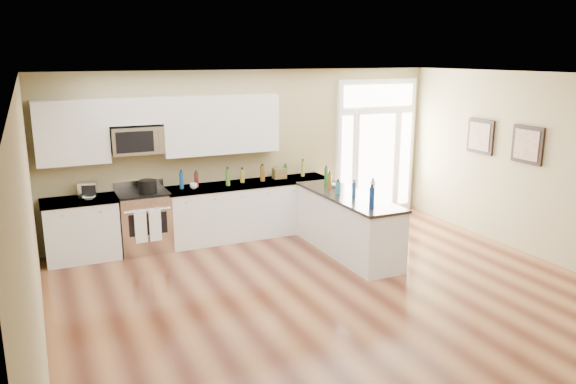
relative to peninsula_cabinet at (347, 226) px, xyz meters
The scene contains 20 objects.
ground 2.46m from the peninsula_cabinet, 112.44° to the right, with size 8.00×8.00×0.00m, color #482114.
room_shell 2.74m from the peninsula_cabinet, 112.44° to the right, with size 8.00×8.00×8.00m.
back_cabinet_left 4.06m from the peninsula_cabinet, 159.09° to the left, with size 1.10×0.66×0.94m.
back_cabinet_right 1.81m from the peninsula_cabinet, 126.68° to the left, with size 2.85×0.66×0.94m.
peninsula_cabinet is the anchor object (origin of this frame).
upper_cabinet_left 4.39m from the peninsula_cabinet, 157.26° to the left, with size 1.04×0.33×0.95m, color silver.
upper_cabinet_right 2.65m from the peninsula_cabinet, 133.15° to the left, with size 1.94×0.33×0.95m, color silver.
upper_cabinet_short 3.73m from the peninsula_cabinet, 150.98° to the left, with size 0.82×0.33×0.40m, color silver.
microwave 3.53m from the peninsula_cabinet, 151.57° to the left, with size 0.78×0.41×0.42m.
entry_door 2.52m from the peninsula_cabinet, 46.51° to the left, with size 1.70×0.10×2.60m.
wall_art_near 2.84m from the peninsula_cabinet, ahead, with size 0.05×0.58×0.58m.
wall_art_far 3.02m from the peninsula_cabinet, 22.25° to the right, with size 0.05×0.58×0.58m.
kitchen_range 3.20m from the peninsula_cabinet, 153.10° to the left, with size 0.78×0.69×1.08m.
stockpot 3.17m from the peninsula_cabinet, 153.62° to the left, with size 0.28×0.28×0.22m, color black.
toaster_oven 4.01m from the peninsula_cabinet, 156.88° to the left, with size 0.26×0.21×0.23m, color silver.
cardboard_box 1.72m from the peninsula_cabinet, 107.18° to the left, with size 0.22×0.16×0.18m, color brown.
bowl_left 3.95m from the peninsula_cabinet, 159.28° to the left, with size 0.19×0.19×0.05m, color white.
bowl_peninsula 0.76m from the peninsula_cabinet, 79.44° to the left, with size 0.16×0.16×0.05m, color white.
cup_counter 2.54m from the peninsula_cabinet, 145.99° to the left, with size 0.12×0.12×0.09m, color white.
counter_bottles 1.20m from the peninsula_cabinet, 131.07° to the left, with size 2.38×2.43×0.32m.
Camera 1 is at (-3.42, -4.99, 3.04)m, focal length 35.00 mm.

